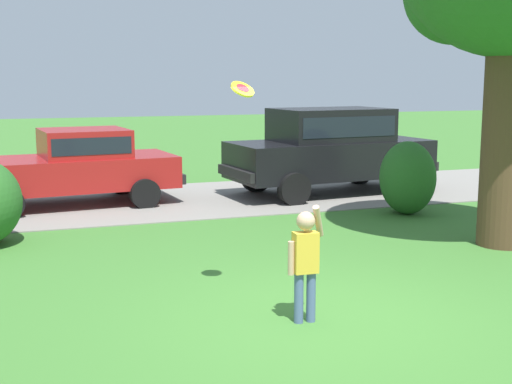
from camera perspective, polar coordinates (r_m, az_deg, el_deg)
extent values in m
plane|color=#3D752D|center=(7.81, 5.72, -10.16)|extent=(80.00, 80.00, 0.00)
cube|color=gray|center=(14.96, -6.76, -0.68)|extent=(28.00, 4.40, 0.02)
cylinder|color=#513823|center=(11.40, 19.92, 4.04)|extent=(0.81, 0.81, 3.31)
ellipsoid|color=#286023|center=(13.66, 12.27, 1.14)|extent=(1.02, 1.21, 1.40)
cube|color=maroon|center=(14.70, -14.98, 1.53)|extent=(4.36, 2.24, 0.64)
cube|color=maroon|center=(14.69, -13.87, 3.93)|extent=(1.83, 1.77, 0.56)
cube|color=black|center=(14.69, -13.87, 3.93)|extent=(1.70, 1.78, 0.34)
cylinder|color=black|center=(13.68, -19.62, -0.88)|extent=(0.62, 0.28, 0.60)
cylinder|color=black|center=(14.13, -9.06, -0.13)|extent=(0.62, 0.28, 0.60)
cylinder|color=black|center=(15.93, -10.89, 0.88)|extent=(0.62, 0.28, 0.60)
cube|color=black|center=(15.22, -7.00, 1.43)|extent=(0.29, 1.75, 0.20)
cube|color=black|center=(15.72, 6.06, 2.73)|extent=(4.66, 2.28, 0.80)
cube|color=black|center=(15.65, 6.11, 5.49)|extent=(2.62, 1.86, 0.72)
cube|color=black|center=(15.65, 6.11, 5.49)|extent=(2.43, 1.86, 0.43)
cylinder|color=black|center=(14.29, 3.15, 0.24)|extent=(0.70, 0.29, 0.68)
cylinder|color=black|center=(15.96, -0.01, 1.21)|extent=(0.70, 0.29, 0.68)
cylinder|color=black|center=(15.78, 12.14, 0.91)|extent=(0.70, 0.29, 0.68)
cylinder|color=black|center=(17.30, 8.41, 1.75)|extent=(0.70, 0.29, 0.68)
cube|color=black|center=(14.71, -1.64, 1.54)|extent=(0.29, 1.75, 0.20)
cube|color=black|center=(17.02, 12.69, 2.38)|extent=(0.29, 1.75, 0.20)
cylinder|color=#4C608C|center=(7.55, 3.51, -8.63)|extent=(0.10, 0.10, 0.55)
cylinder|color=#4C608C|center=(7.60, 4.51, -8.52)|extent=(0.10, 0.10, 0.55)
cube|color=gold|center=(7.43, 4.06, -4.95)|extent=(0.27, 0.17, 0.44)
sphere|color=tan|center=(7.36, 4.09, -2.38)|extent=(0.20, 0.20, 0.20)
cylinder|color=tan|center=(7.46, 5.10, -2.38)|extent=(0.20, 0.23, 0.39)
cylinder|color=tan|center=(7.39, 2.89, -5.42)|extent=(0.07, 0.07, 0.36)
cylinder|color=yellow|center=(7.90, -1.12, 8.40)|extent=(0.32, 0.25, 0.24)
cylinder|color=red|center=(7.90, -1.12, 8.42)|extent=(0.18, 0.15, 0.14)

